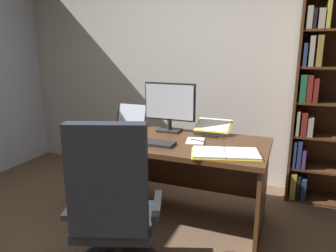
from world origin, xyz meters
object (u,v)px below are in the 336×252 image
(laptop, at_px, (128,122))
(open_binder, at_px, (226,153))
(pen, at_px, (198,140))
(notepad, at_px, (195,141))
(monitor, at_px, (170,107))
(reading_stand_with_book, at_px, (213,127))
(desk, at_px, (177,159))
(keyboard, at_px, (150,142))
(computer_mouse, at_px, (119,138))
(office_chair, at_px, (113,216))

(laptop, distance_m, open_binder, 1.22)
(pen, bearing_deg, notepad, 180.00)
(monitor, height_order, notepad, monitor)
(reading_stand_with_book, bearing_deg, laptop, -175.85)
(laptop, xyz_separation_m, pen, (0.82, -0.26, -0.03))
(monitor, bearing_deg, desk, -53.89)
(keyboard, bearing_deg, computer_mouse, 180.00)
(keyboard, relative_size, notepad, 2.00)
(keyboard, bearing_deg, monitor, 90.00)
(desk, bearing_deg, office_chair, -94.52)
(computer_mouse, bearing_deg, desk, 29.57)
(open_binder, distance_m, pen, 0.39)
(desk, bearing_deg, notepad, -15.40)
(desk, height_order, keyboard, keyboard)
(desk, bearing_deg, reading_stand_with_book, 45.25)
(reading_stand_with_book, bearing_deg, open_binder, -67.49)
(office_chair, distance_m, pen, 1.02)
(desk, height_order, laptop, laptop)
(open_binder, xyz_separation_m, notepad, (-0.31, 0.25, -0.01))
(monitor, bearing_deg, keyboard, -90.00)
(keyboard, distance_m, reading_stand_with_book, 0.66)
(laptop, bearing_deg, keyboard, -44.68)
(laptop, xyz_separation_m, open_binder, (1.11, -0.51, -0.04))
(desk, height_order, pen, pen)
(office_chair, bearing_deg, monitor, 73.56)
(notepad, height_order, pen, pen)
(computer_mouse, distance_m, notepad, 0.67)
(office_chair, height_order, pen, office_chair)
(office_chair, relative_size, notepad, 5.32)
(office_chair, height_order, computer_mouse, office_chair)
(office_chair, xyz_separation_m, monitor, (-0.07, 1.19, 0.51))
(office_chair, xyz_separation_m, reading_stand_with_book, (0.34, 1.25, 0.34))
(monitor, xyz_separation_m, computer_mouse, (-0.30, -0.45, -0.22))
(laptop, height_order, keyboard, laptop)
(office_chair, relative_size, reading_stand_with_book, 3.38)
(computer_mouse, bearing_deg, laptop, 109.51)
(computer_mouse, bearing_deg, pen, 17.05)
(desk, relative_size, monitor, 3.18)
(computer_mouse, xyz_separation_m, pen, (0.65, 0.20, -0.01))
(reading_stand_with_book, bearing_deg, desk, -134.75)
(laptop, bearing_deg, open_binder, -24.57)
(pen, bearing_deg, computer_mouse, -162.95)
(reading_stand_with_book, relative_size, open_binder, 0.58)
(computer_mouse, distance_m, open_binder, 0.95)
(desk, xyz_separation_m, monitor, (-0.15, 0.20, 0.44))
(notepad, distance_m, pen, 0.02)
(keyboard, bearing_deg, open_binder, -4.42)
(office_chair, xyz_separation_m, laptop, (-0.53, 1.19, 0.32))
(monitor, relative_size, pen, 3.62)
(monitor, bearing_deg, pen, -35.34)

